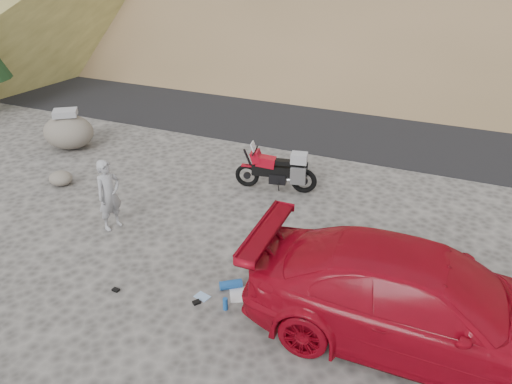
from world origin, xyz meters
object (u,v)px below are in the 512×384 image
motorcycle (279,171)px  boulder (68,131)px  red_car (413,340)px  man (114,227)px

motorcycle → boulder: bearing=168.5°
motorcycle → red_car: 5.65m
motorcycle → red_car: (3.89, -4.07, -0.54)m
motorcycle → man: 4.22m
red_car → boulder: size_ratio=2.89×
boulder → motorcycle: bearing=-0.8°
man → red_car: (6.66, -0.94, 0.00)m
man → boulder: size_ratio=0.84×
man → boulder: 5.19m
man → motorcycle: bearing=-26.0°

